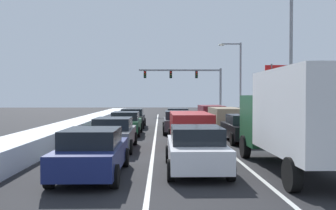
{
  "coord_description": "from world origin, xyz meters",
  "views": [
    {
      "loc": [
        -1.37,
        -5.07,
        2.53
      ],
      "look_at": [
        -0.71,
        26.98,
        1.76
      ],
      "focal_mm": 39.55,
      "sensor_mm": 36.0,
      "label": 1
    }
  ],
  "objects_px": {
    "street_lamp_right_mid": "(286,51)",
    "sedan_gray_left_lane_second": "(114,133)",
    "sedan_navy_left_lane_nearest": "(92,152)",
    "sedan_black_left_lane_fourth": "(133,118)",
    "box_truck_right_lane_nearest": "(300,115)",
    "sedan_white_center_lane_nearest": "(196,148)",
    "sedan_black_right_lane_second": "(243,128)",
    "roadside_sign_right": "(282,80)",
    "sedan_green_left_lane_third": "(126,123)",
    "sedan_charcoal_center_lane_third": "(177,122)",
    "sedan_silver_center_lane_fourth": "(178,117)",
    "traffic_light_gantry": "(192,79)",
    "street_lamp_right_far": "(237,73)",
    "suv_tan_right_lane_third": "(225,117)",
    "suv_maroon_right_lane_fourth": "(211,113)",
    "suv_red_center_lane_second": "(190,125)"
  },
  "relations": [
    {
      "from": "sedan_navy_left_lane_nearest",
      "to": "street_lamp_right_far",
      "type": "xyz_separation_m",
      "value": [
        10.98,
        30.64,
        4.38
      ]
    },
    {
      "from": "sedan_navy_left_lane_nearest",
      "to": "sedan_black_left_lane_fourth",
      "type": "relative_size",
      "value": 1.0
    },
    {
      "from": "sedan_charcoal_center_lane_third",
      "to": "street_lamp_right_far",
      "type": "bearing_deg",
      "value": 65.77
    },
    {
      "from": "sedan_black_right_lane_second",
      "to": "sedan_white_center_lane_nearest",
      "type": "distance_m",
      "value": 8.6
    },
    {
      "from": "sedan_charcoal_center_lane_third",
      "to": "sedan_gray_left_lane_second",
      "type": "bearing_deg",
      "value": -113.64
    },
    {
      "from": "suv_tan_right_lane_third",
      "to": "sedan_black_left_lane_fourth",
      "type": "relative_size",
      "value": 1.09
    },
    {
      "from": "sedan_black_left_lane_fourth",
      "to": "street_lamp_right_mid",
      "type": "xyz_separation_m",
      "value": [
        10.72,
        -5.07,
        4.81
      ]
    },
    {
      "from": "street_lamp_right_mid",
      "to": "sedan_gray_left_lane_second",
      "type": "bearing_deg",
      "value": -145.73
    },
    {
      "from": "sedan_gray_left_lane_second",
      "to": "street_lamp_right_far",
      "type": "bearing_deg",
      "value": 65.95
    },
    {
      "from": "suv_red_center_lane_second",
      "to": "roadside_sign_right",
      "type": "xyz_separation_m",
      "value": [
        9.76,
        15.08,
        3.0
      ]
    },
    {
      "from": "sedan_white_center_lane_nearest",
      "to": "sedan_charcoal_center_lane_third",
      "type": "xyz_separation_m",
      "value": [
        -0.04,
        12.78,
        0.0
      ]
    },
    {
      "from": "sedan_black_right_lane_second",
      "to": "roadside_sign_right",
      "type": "distance_m",
      "value": 15.63
    },
    {
      "from": "suv_red_center_lane_second",
      "to": "street_lamp_right_far",
      "type": "xyz_separation_m",
      "value": [
        7.32,
        23.29,
        4.13
      ]
    },
    {
      "from": "box_truck_right_lane_nearest",
      "to": "sedan_navy_left_lane_nearest",
      "type": "height_order",
      "value": "box_truck_right_lane_nearest"
    },
    {
      "from": "box_truck_right_lane_nearest",
      "to": "roadside_sign_right",
      "type": "xyz_separation_m",
      "value": [
        6.69,
        22.02,
        2.12
      ]
    },
    {
      "from": "box_truck_right_lane_nearest",
      "to": "sedan_black_right_lane_second",
      "type": "xyz_separation_m",
      "value": [
        0.0,
        8.28,
        -1.14
      ]
    },
    {
      "from": "sedan_black_right_lane_second",
      "to": "street_lamp_right_far",
      "type": "xyz_separation_m",
      "value": [
        4.25,
        21.96,
        4.38
      ]
    },
    {
      "from": "box_truck_right_lane_nearest",
      "to": "sedan_black_left_lane_fourth",
      "type": "xyz_separation_m",
      "value": [
        -6.84,
        17.8,
        -1.14
      ]
    },
    {
      "from": "sedan_green_left_lane_third",
      "to": "roadside_sign_right",
      "type": "height_order",
      "value": "roadside_sign_right"
    },
    {
      "from": "sedan_black_right_lane_second",
      "to": "sedan_black_left_lane_fourth",
      "type": "distance_m",
      "value": 11.73
    },
    {
      "from": "sedan_navy_left_lane_nearest",
      "to": "street_lamp_right_mid",
      "type": "height_order",
      "value": "street_lamp_right_mid"
    },
    {
      "from": "box_truck_right_lane_nearest",
      "to": "suv_red_center_lane_second",
      "type": "relative_size",
      "value": 1.47
    },
    {
      "from": "sedan_green_left_lane_third",
      "to": "traffic_light_gantry",
      "type": "distance_m",
      "value": 25.83
    },
    {
      "from": "sedan_charcoal_center_lane_third",
      "to": "sedan_green_left_lane_third",
      "type": "relative_size",
      "value": 1.0
    },
    {
      "from": "sedan_silver_center_lane_fourth",
      "to": "street_lamp_right_mid",
      "type": "height_order",
      "value": "street_lamp_right_mid"
    },
    {
      "from": "roadside_sign_right",
      "to": "sedan_navy_left_lane_nearest",
      "type": "bearing_deg",
      "value": -120.9
    },
    {
      "from": "roadside_sign_right",
      "to": "suv_maroon_right_lane_fourth",
      "type": "bearing_deg",
      "value": -178.36
    },
    {
      "from": "suv_maroon_right_lane_fourth",
      "to": "sedan_green_left_lane_third",
      "type": "relative_size",
      "value": 1.09
    },
    {
      "from": "traffic_light_gantry",
      "to": "suv_maroon_right_lane_fourth",
      "type": "bearing_deg",
      "value": -88.09
    },
    {
      "from": "sedan_white_center_lane_nearest",
      "to": "sedan_navy_left_lane_nearest",
      "type": "height_order",
      "value": "same"
    },
    {
      "from": "sedan_black_left_lane_fourth",
      "to": "street_lamp_right_far",
      "type": "distance_m",
      "value": 17.23
    },
    {
      "from": "suv_maroon_right_lane_fourth",
      "to": "roadside_sign_right",
      "type": "xyz_separation_m",
      "value": [
        6.64,
        0.19,
        3.0
      ]
    },
    {
      "from": "sedan_black_right_lane_second",
      "to": "sedan_gray_left_lane_second",
      "type": "bearing_deg",
      "value": -157.46
    },
    {
      "from": "sedan_navy_left_lane_nearest",
      "to": "sedan_gray_left_lane_second",
      "type": "height_order",
      "value": "same"
    },
    {
      "from": "sedan_charcoal_center_lane_third",
      "to": "sedan_black_left_lane_fourth",
      "type": "distance_m",
      "value": 5.77
    },
    {
      "from": "sedan_silver_center_lane_fourth",
      "to": "street_lamp_right_mid",
      "type": "relative_size",
      "value": 0.47
    },
    {
      "from": "street_lamp_right_far",
      "to": "suv_maroon_right_lane_fourth",
      "type": "bearing_deg",
      "value": -116.57
    },
    {
      "from": "sedan_charcoal_center_lane_third",
      "to": "roadside_sign_right",
      "type": "bearing_deg",
      "value": 41.21
    },
    {
      "from": "roadside_sign_right",
      "to": "traffic_light_gantry",
      "type": "bearing_deg",
      "value": 115.82
    },
    {
      "from": "box_truck_right_lane_nearest",
      "to": "sedan_silver_center_lane_fourth",
      "type": "height_order",
      "value": "box_truck_right_lane_nearest"
    },
    {
      "from": "sedan_black_right_lane_second",
      "to": "suv_red_center_lane_second",
      "type": "xyz_separation_m",
      "value": [
        -3.07,
        -1.34,
        0.25
      ]
    },
    {
      "from": "sedan_silver_center_lane_fourth",
      "to": "sedan_black_left_lane_fourth",
      "type": "xyz_separation_m",
      "value": [
        -3.68,
        -0.92,
        0.0
      ]
    },
    {
      "from": "suv_maroon_right_lane_fourth",
      "to": "sedan_white_center_lane_nearest",
      "type": "distance_m",
      "value": 21.74
    },
    {
      "from": "sedan_white_center_lane_nearest",
      "to": "sedan_gray_left_lane_second",
      "type": "relative_size",
      "value": 1.0
    },
    {
      "from": "sedan_black_left_lane_fourth",
      "to": "sedan_green_left_lane_third",
      "type": "bearing_deg",
      "value": -90.02
    },
    {
      "from": "sedan_gray_left_lane_second",
      "to": "street_lamp_right_far",
      "type": "height_order",
      "value": "street_lamp_right_far"
    },
    {
      "from": "roadside_sign_right",
      "to": "sedan_gray_left_lane_second",
      "type": "bearing_deg",
      "value": -129.17
    },
    {
      "from": "sedan_white_center_lane_nearest",
      "to": "traffic_light_gantry",
      "type": "relative_size",
      "value": 0.41
    },
    {
      "from": "suv_red_center_lane_second",
      "to": "roadside_sign_right",
      "type": "relative_size",
      "value": 0.89
    },
    {
      "from": "sedan_green_left_lane_third",
      "to": "sedan_silver_center_lane_fourth",
      "type": "bearing_deg",
      "value": 61.04
    }
  ]
}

